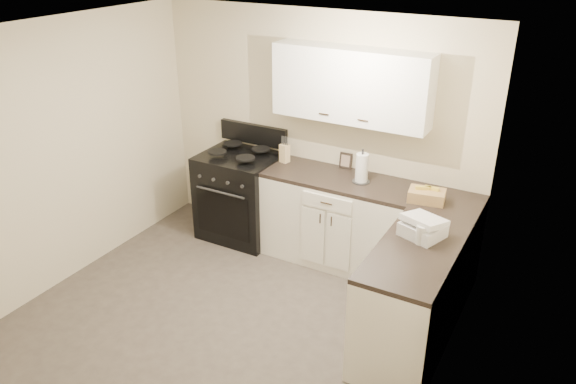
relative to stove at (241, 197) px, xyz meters
The scene contains 20 objects.
floor 1.72m from the stove, 62.72° to the right, with size 3.60×3.60×0.00m, color #473F38.
ceiling 2.63m from the stove, 62.72° to the right, with size 3.60×3.60×0.00m, color white.
wall_back 1.14m from the stove, 23.13° to the left, with size 3.60×3.60×0.00m, color beige.
wall_right 3.06m from the stove, 29.94° to the right, with size 3.60×3.60×0.00m, color beige.
wall_left 1.97m from the stove, 125.17° to the right, with size 3.60×3.60×0.00m, color beige.
wall_front 3.45m from the stove, 76.92° to the right, with size 3.60×3.60×0.00m, color beige.
base_cabinets_back 1.19m from the stove, ahead, with size 1.55×0.60×0.90m, color white.
base_cabinets_right 2.35m from the stove, 15.45° to the right, with size 0.60×1.90×0.90m, color white.
countertop_back 1.27m from the stove, ahead, with size 1.55×0.60×0.04m, color black.
countertop_right 2.39m from the stove, 15.45° to the right, with size 0.60×1.90×0.04m, color black.
upper_cabinets 1.83m from the stove, ahead, with size 1.55×0.30×0.70m, color white.
stove is the anchor object (origin of this frame).
knife_block 0.77m from the stove, 14.25° to the left, with size 0.09×0.08×0.19m, color #DABA86.
paper_towel 1.53m from the stove, ahead, with size 0.12×0.12×0.29m, color white.
picture_frame 1.29m from the stove, 14.26° to the left, with size 0.13×0.02×0.16m, color black.
wicker_basket 2.15m from the stove, ahead, with size 0.32×0.21×0.11m, color #AC8551.
countertop_grill 2.41m from the stove, 17.75° to the right, with size 0.30×0.28×0.11m, color white.
glass_jar 2.47m from the stove, 20.23° to the right, with size 0.09×0.09×0.16m, color silver.
oven_mitt_near 2.22m from the stove, 29.36° to the right, with size 0.02×0.14×0.25m, color black.
oven_mitt_far 2.16m from the stove, 26.18° to the right, with size 0.02×0.15×0.26m, color black.
Camera 1 is at (2.44, -3.20, 3.18)m, focal length 35.00 mm.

